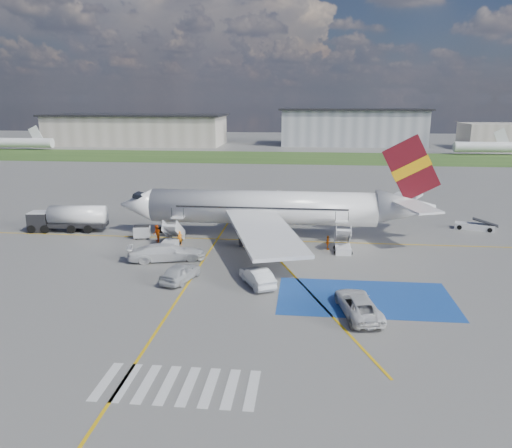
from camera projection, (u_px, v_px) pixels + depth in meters
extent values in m
plane|color=#60605E|center=(248.00, 277.00, 45.16)|extent=(400.00, 400.00, 0.00)
cube|color=#2D4C1E|center=(290.00, 158.00, 136.79)|extent=(400.00, 30.00, 0.01)
cube|color=gold|center=(261.00, 240.00, 56.73)|extent=(120.00, 0.20, 0.01)
cube|color=gold|center=(163.00, 322.00, 36.02)|extent=(0.20, 60.00, 0.01)
cube|color=gold|center=(261.00, 240.00, 56.73)|extent=(20.71, 56.45, 0.01)
cube|color=navy|center=(365.00, 298.00, 40.28)|extent=(14.00, 8.00, 0.01)
cube|color=silver|center=(106.00, 381.00, 28.40)|extent=(0.60, 4.00, 0.01)
cube|color=silver|center=(126.00, 382.00, 28.28)|extent=(0.60, 4.00, 0.01)
cube|color=silver|center=(147.00, 384.00, 28.16)|extent=(0.60, 4.00, 0.01)
cube|color=silver|center=(167.00, 385.00, 28.04)|extent=(0.60, 4.00, 0.01)
cube|color=silver|center=(188.00, 386.00, 27.92)|extent=(0.60, 4.00, 0.01)
cube|color=silver|center=(209.00, 387.00, 27.80)|extent=(0.60, 4.00, 0.01)
cube|color=silver|center=(231.00, 389.00, 27.67)|extent=(0.60, 4.00, 0.01)
cube|color=silver|center=(252.00, 390.00, 27.55)|extent=(0.60, 4.00, 0.01)
cube|color=#A1998A|center=(137.00, 130.00, 174.91)|extent=(60.00, 22.00, 10.00)
cube|color=gray|center=(352.00, 128.00, 171.88)|extent=(48.00, 18.00, 12.00)
cylinder|color=silver|center=(262.00, 207.00, 57.83)|extent=(26.00, 3.90, 3.90)
cone|color=silver|center=(137.00, 205.00, 59.36)|extent=(4.00, 3.90, 3.90)
cube|color=black|center=(142.00, 196.00, 59.04)|extent=(1.67, 1.90, 0.82)
cone|color=silver|center=(406.00, 207.00, 56.09)|extent=(6.50, 3.90, 3.90)
cube|color=silver|center=(265.00, 231.00, 49.68)|extent=(9.86, 15.95, 1.40)
cube|color=silver|center=(276.00, 199.00, 66.08)|extent=(9.86, 15.95, 1.40)
cylinder|color=#38383A|center=(258.00, 237.00, 52.92)|extent=(3.40, 2.10, 2.10)
cylinder|color=#38383A|center=(266.00, 214.00, 63.72)|extent=(3.40, 2.10, 2.10)
cube|color=#580F16|center=(411.00, 168.00, 54.99)|extent=(6.62, 0.30, 7.45)
cube|color=#E29F0C|center=(411.00, 168.00, 54.99)|extent=(4.36, 0.40, 3.08)
cube|color=silver|center=(418.00, 207.00, 52.77)|extent=(4.73, 5.95, 0.49)
cube|color=silver|center=(406.00, 196.00, 58.95)|extent=(4.73, 5.95, 0.49)
cube|color=black|center=(261.00, 208.00, 55.86)|extent=(19.50, 0.04, 0.18)
cube|color=black|center=(264.00, 201.00, 59.64)|extent=(19.50, 0.04, 0.18)
cube|color=silver|center=(174.00, 231.00, 55.27)|extent=(1.40, 3.73, 2.32)
cube|color=silver|center=(178.00, 217.00, 56.85)|extent=(1.40, 1.00, 0.12)
cylinder|color=black|center=(172.00, 213.00, 56.78)|extent=(0.06, 0.06, 1.10)
cylinder|color=black|center=(184.00, 213.00, 56.64)|extent=(0.06, 0.06, 1.10)
cube|color=silver|center=(170.00, 244.00, 53.99)|extent=(1.60, 2.40, 0.70)
cube|color=silver|center=(342.00, 235.00, 53.39)|extent=(1.40, 3.73, 2.32)
cube|color=silver|center=(342.00, 222.00, 54.97)|extent=(1.40, 1.00, 0.12)
cylinder|color=black|center=(335.00, 217.00, 54.91)|extent=(0.06, 0.06, 1.10)
cylinder|color=black|center=(348.00, 217.00, 54.76)|extent=(0.06, 0.06, 1.10)
cube|color=silver|center=(343.00, 249.00, 52.12)|extent=(1.60, 2.40, 0.70)
cube|color=black|center=(40.00, 222.00, 60.53)|extent=(2.51, 2.51, 2.29)
cylinder|color=silver|center=(78.00, 215.00, 60.31)|extent=(6.97, 2.98, 2.29)
cube|color=black|center=(79.00, 224.00, 60.59)|extent=(6.97, 2.98, 0.50)
cube|color=silver|center=(142.00, 232.00, 57.34)|extent=(2.01, 1.45, 1.27)
cube|color=black|center=(142.00, 226.00, 57.18)|extent=(1.90, 1.34, 0.11)
cube|color=silver|center=(475.00, 227.00, 61.30)|extent=(4.79, 2.78, 0.76)
cube|color=black|center=(485.00, 222.00, 60.71)|extent=(3.17, 1.95, 0.84)
imported|color=#B2B5B9|center=(181.00, 272.00, 43.88)|extent=(3.17, 5.14, 1.63)
imported|color=silver|center=(257.00, 277.00, 42.85)|extent=(3.70, 5.05, 1.59)
imported|color=silver|center=(358.00, 301.00, 37.14)|extent=(3.26, 5.54, 1.95)
imported|color=silver|center=(167.00, 250.00, 49.43)|extent=(6.10, 3.76, 2.23)
imported|color=orange|center=(180.00, 238.00, 54.65)|extent=(0.70, 0.67, 1.60)
imported|color=#FF5D0D|center=(157.00, 234.00, 55.77)|extent=(1.07, 1.18, 1.98)
imported|color=orange|center=(328.00, 243.00, 53.10)|extent=(0.41, 0.91, 1.53)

